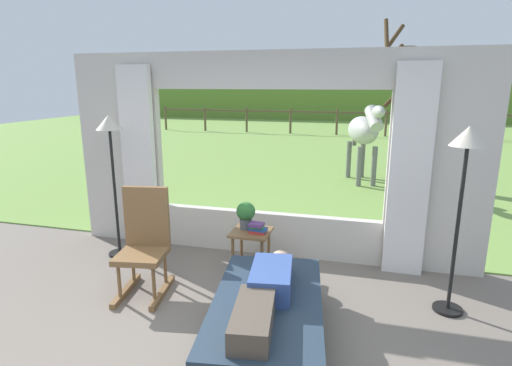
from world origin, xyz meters
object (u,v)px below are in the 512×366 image
object	(u,v)px
potted_plant	(246,214)
book_stack	(257,228)
pasture_tree	(402,109)
recliner_sofa	(267,321)
floor_lamp_left	(111,143)
floor_lamp_right	(465,165)
rocking_chair	(145,242)
side_table	(251,238)
horse	(364,131)
reclining_person	(266,291)

from	to	relation	value
potted_plant	book_stack	world-z (taller)	potted_plant
potted_plant	book_stack	size ratio (longest dim) A/B	1.51
potted_plant	pasture_tree	world-z (taller)	pasture_tree
recliner_sofa	floor_lamp_left	world-z (taller)	floor_lamp_left
book_stack	floor_lamp_left	world-z (taller)	floor_lamp_left
book_stack	recliner_sofa	bearing A→B (deg)	-71.54
floor_lamp_right	recliner_sofa	bearing A→B (deg)	-148.69
recliner_sofa	pasture_tree	size ratio (longest dim) A/B	0.52
rocking_chair	side_table	distance (m)	1.19
potted_plant	floor_lamp_right	size ratio (longest dim) A/B	0.18
side_table	floor_lamp_left	bearing A→B (deg)	177.84
floor_lamp_right	horse	world-z (taller)	floor_lamp_right
recliner_sofa	reclining_person	world-z (taller)	reclining_person
floor_lamp_right	floor_lamp_left	bearing A→B (deg)	174.54
book_stack	horse	bearing A→B (deg)	77.68
pasture_tree	reclining_person	bearing A→B (deg)	-102.48
reclining_person	potted_plant	distance (m)	1.51
floor_lamp_left	pasture_tree	size ratio (longest dim) A/B	0.52
recliner_sofa	horse	size ratio (longest dim) A/B	1.00
horse	floor_lamp_left	bearing A→B (deg)	40.95
recliner_sofa	floor_lamp_right	distance (m)	2.24
side_table	book_stack	world-z (taller)	book_stack
rocking_chair	floor_lamp_right	distance (m)	3.21
floor_lamp_right	rocking_chair	bearing A→B (deg)	-172.97
recliner_sofa	side_table	distance (m)	1.38
recliner_sofa	horse	xyz separation A→B (m)	(0.68, 6.19, 0.94)
reclining_person	floor_lamp_right	size ratio (longest dim) A/B	0.80
floor_lamp_left	pasture_tree	bearing A→B (deg)	53.86
horse	rocking_chair	bearing A→B (deg)	51.44
floor_lamp_right	horse	xyz separation A→B (m)	(-0.91, 5.22, -0.30)
rocking_chair	side_table	bearing A→B (deg)	25.76
potted_plant	book_stack	bearing A→B (deg)	-34.80
horse	pasture_tree	distance (m)	0.93
side_table	floor_lamp_left	size ratio (longest dim) A/B	0.29
rocking_chair	side_table	xyz separation A→B (m)	(0.97, 0.68, -0.12)
potted_plant	floor_lamp_left	xyz separation A→B (m)	(-1.72, 0.01, 0.75)
side_table	floor_lamp_right	distance (m)	2.35
side_table	pasture_tree	size ratio (longest dim) A/B	0.15
side_table	pasture_tree	xyz separation A→B (m)	(1.93, 5.17, 1.20)
rocking_chair	potted_plant	distance (m)	1.17
side_table	book_stack	size ratio (longest dim) A/B	2.45
book_stack	pasture_tree	size ratio (longest dim) A/B	0.06
recliner_sofa	floor_lamp_left	xyz separation A→B (m)	(-2.29, 1.34, 1.24)
side_table	recliner_sofa	bearing A→B (deg)	-68.78
side_table	book_stack	xyz separation A→B (m)	(0.09, -0.06, 0.16)
recliner_sofa	rocking_chair	distance (m)	1.62
book_stack	pasture_tree	xyz separation A→B (m)	(1.84, 5.23, 1.05)
rocking_chair	horse	xyz separation A→B (m)	(2.15, 5.59, 0.61)
book_stack	floor_lamp_left	distance (m)	2.08
reclining_person	rocking_chair	distance (m)	1.60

